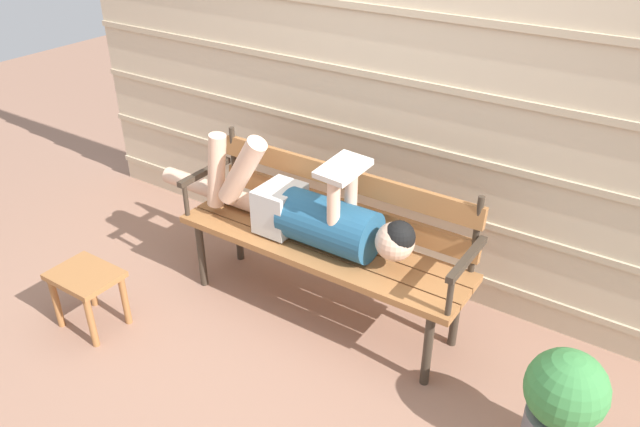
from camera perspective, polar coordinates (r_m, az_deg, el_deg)
name	(u,v)px	position (r m, az deg, el deg)	size (l,w,h in m)	color
ground_plane	(310,322)	(3.40, -0.98, -9.96)	(12.00, 12.00, 0.00)	#936B56
house_siding	(382,75)	(3.35, 5.76, 12.65)	(4.37, 0.08, 2.39)	beige
park_bench	(327,231)	(3.23, 0.64, -1.64)	(1.62, 0.44, 0.86)	#9E6638
reclining_person	(306,212)	(3.16, -1.29, 0.13)	(1.68, 0.27, 0.54)	#23567A
footstool	(87,285)	(3.45, -20.74, -6.18)	(0.35, 0.27, 0.33)	#9E6638
potted_plant	(562,405)	(2.74, 21.47, -16.15)	(0.33, 0.33, 0.55)	slate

